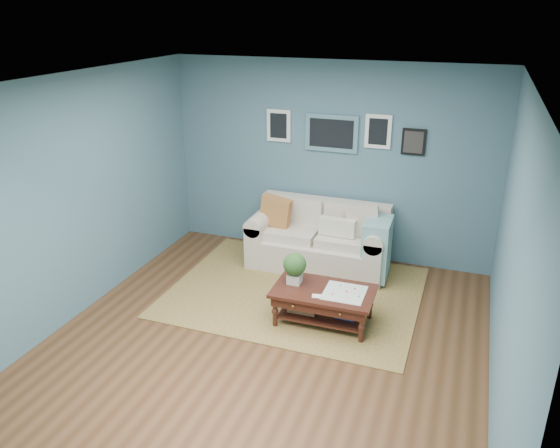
% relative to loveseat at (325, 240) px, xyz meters
% --- Properties ---
extents(room_shell, '(5.00, 5.02, 2.70)m').
position_rel_loveseat_xyz_m(room_shell, '(-0.10, -1.97, 0.96)').
color(room_shell, brown).
rests_on(room_shell, ground).
extents(area_rug, '(3.02, 2.42, 0.01)m').
position_rel_loveseat_xyz_m(area_rug, '(-0.15, -0.83, -0.39)').
color(area_rug, brown).
rests_on(area_rug, ground).
extents(loveseat, '(1.90, 0.86, 0.97)m').
position_rel_loveseat_xyz_m(loveseat, '(0.00, 0.00, 0.00)').
color(loveseat, beige).
rests_on(loveseat, ground).
extents(coffee_table, '(1.13, 0.67, 0.78)m').
position_rel_loveseat_xyz_m(coffee_table, '(0.31, -1.39, -0.05)').
color(coffee_table, black).
rests_on(coffee_table, ground).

